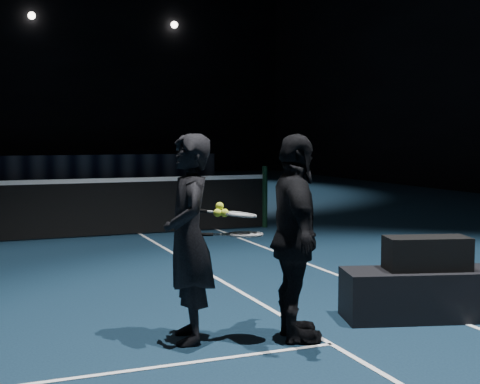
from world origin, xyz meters
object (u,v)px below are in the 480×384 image
Objects in this scene: player_b at (295,238)px; player_a at (189,238)px; player_bench at (426,294)px; racket_bag at (427,253)px; racket_upper at (239,214)px; tennis_balls at (221,211)px; racket_lower at (245,234)px.

player_a is at bearing 84.71° from player_b.
player_bench is 2.00× the size of racket_bag.
player_a and player_b have the same top height.
racket_upper is 5.67× the size of tennis_balls.
tennis_balls is at bearing -166.68° from racket_bag.
racket_bag is 2.19m from player_a.
tennis_balls is (-0.18, 0.07, 0.19)m from racket_lower.
player_b is 2.44× the size of racket_lower.
tennis_balls is (-0.15, 0.02, 0.03)m from racket_upper.
player_b is at bearing -158.84° from racket_bag.
racket_lower is (-1.75, 0.02, 0.27)m from racket_bag.
racket_bag is 0.45× the size of player_b.
player_a is at bearing 160.40° from tennis_balls.
player_b is at bearing 79.02° from player_a.
player_b reaches higher than tennis_balls.
player_a is 13.82× the size of tennis_balls.
racket_bag is at bearing -69.45° from player_b.
tennis_balls reaches higher than racket_bag.
racket_lower is (-0.37, 0.14, 0.03)m from player_b.
racket_lower reaches higher than player_bench.
racket_bag is 1.84m from racket_upper.
racket_bag is at bearing 95.07° from player_a.
racket_upper reaches higher than player_bench.
racket_bag is (0.00, 0.00, 0.37)m from player_bench.
racket_bag is 1.09× the size of racket_lower.
player_bench is 1.51m from player_b.
player_a is 0.34m from tennis_balls.
player_b is 0.63m from tennis_balls.
player_a is 1.00× the size of player_b.
tennis_balls reaches higher than racket_upper.
player_b reaches higher than racket_lower.
player_bench is 2.19× the size of racket_upper.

